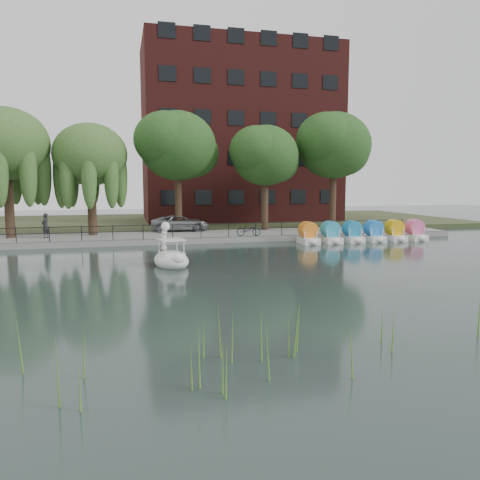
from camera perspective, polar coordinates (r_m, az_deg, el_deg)
name	(u,v)px	position (r m, az deg, el deg)	size (l,w,h in m)	color
ground_plane	(251,281)	(20.30, 1.39, -5.01)	(120.00, 120.00, 0.00)	#364844
promenade	(195,236)	(35.76, -5.48, 0.47)	(40.00, 6.00, 0.40)	gray
kerb	(202,241)	(32.87, -4.70, -0.09)	(40.00, 0.25, 0.40)	gray
land_strip	(175,222)	(49.59, -7.93, 2.21)	(60.00, 22.00, 0.36)	#47512D
railing	(201,227)	(32.96, -4.78, 1.59)	(32.00, 0.05, 1.00)	black
apartment_building	(240,134)	(50.89, -0.05, 12.75)	(20.00, 10.07, 18.00)	#4C1E16
willow_left	(5,144)	(36.55, -26.68, 10.39)	(5.88, 5.88, 9.01)	#473323
willow_mid	(90,155)	(36.26, -17.82, 9.84)	(5.32, 5.32, 8.15)	#473323
broadleaf_center	(178,146)	(37.50, -7.62, 11.24)	(6.00, 6.00, 9.25)	#473323
broadleaf_right	(265,156)	(38.41, 3.09, 10.18)	(5.40, 5.40, 8.32)	#473323
broadleaf_far	(334,146)	(41.77, 11.39, 11.18)	(6.30, 6.30, 9.71)	#473323
minivan	(180,222)	(37.75, -7.30, 2.22)	(5.31, 2.44, 1.48)	gray
bicycle	(249,229)	(33.97, 1.06, 1.35)	(1.72, 0.60, 1.00)	gray
pedestrian	(45,224)	(35.28, -22.66, 1.82)	(0.71, 0.48, 1.98)	black
swan_boat	(171,257)	(24.08, -8.43, -2.03)	(2.16, 2.88, 2.20)	white
pedal_boat_row	(363,233)	(34.90, 14.79, 0.79)	(9.65, 1.70, 1.40)	white
reed_bank	(433,331)	(12.63, 22.47, -10.16)	(24.00, 2.40, 1.20)	#669938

